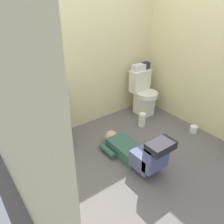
{
  "coord_description": "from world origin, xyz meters",
  "views": [
    {
      "loc": [
        -1.59,
        -1.73,
        1.95
      ],
      "look_at": [
        0.02,
        0.45,
        0.45
      ],
      "focal_mm": 36.69,
      "sensor_mm": 36.0,
      "label": 1
    }
  ],
  "objects": [
    {
      "name": "paper_towel_roll",
      "position": [
        0.62,
        0.46,
        0.11
      ],
      "size": [
        0.11,
        0.11,
        0.22
      ],
      "primitive_type": "cylinder",
      "color": "white",
      "rests_on": "ground_plane"
    },
    {
      "name": "vanity_cabinet",
      "position": [
        -0.87,
        0.72,
        0.42
      ],
      "size": [
        0.6,
        0.53,
        0.82
      ],
      "color": "silver",
      "rests_on": "ground_plane"
    },
    {
      "name": "toilet",
      "position": [
        0.92,
        0.78,
        0.37
      ],
      "size": [
        0.36,
        0.46,
        0.75
      ],
      "color": "silver",
      "rests_on": "ground_plane"
    },
    {
      "name": "bottle_clear",
      "position": [
        -0.77,
        0.84,
        0.88
      ],
      "size": [
        0.04,
        0.04,
        0.12
      ],
      "primitive_type": "cylinder",
      "color": "silver",
      "rests_on": "vanity_cabinet"
    },
    {
      "name": "bottle_amber",
      "position": [
        -0.89,
        0.88,
        0.87
      ],
      "size": [
        0.05,
        0.05,
        0.11
      ],
      "primitive_type": "cylinder",
      "color": "#C18A2E",
      "rests_on": "vanity_cabinet"
    },
    {
      "name": "wall_right",
      "position": [
        1.32,
        0.0,
        1.2
      ],
      "size": [
        0.08,
        2.12,
        2.4
      ],
      "primitive_type": "cube",
      "color": "beige",
      "rests_on": "ground_plane"
    },
    {
      "name": "wall_back",
      "position": [
        0.0,
        1.1,
        1.2
      ],
      "size": [
        2.73,
        0.08,
        2.4
      ],
      "primitive_type": "cube",
      "color": "beige",
      "rests_on": "ground_plane"
    },
    {
      "name": "soap_dispenser",
      "position": [
        -1.06,
        0.85,
        0.89
      ],
      "size": [
        0.06,
        0.06,
        0.17
      ],
      "color": "#40965F",
      "rests_on": "vanity_cabinet"
    },
    {
      "name": "bottle_green",
      "position": [
        -0.98,
        0.79,
        0.88
      ],
      "size": [
        0.04,
        0.04,
        0.13
      ],
      "primitive_type": "cylinder",
      "color": "green",
      "rests_on": "vanity_cabinet"
    },
    {
      "name": "bottle_white",
      "position": [
        -0.83,
        0.83,
        0.88
      ],
      "size": [
        0.05,
        0.05,
        0.12
      ],
      "primitive_type": "cylinder",
      "color": "white",
      "rests_on": "vanity_cabinet"
    },
    {
      "name": "faucet",
      "position": [
        -0.87,
        0.87,
        0.87
      ],
      "size": [
        0.02,
        0.02,
        0.1
      ],
      "primitive_type": "cylinder",
      "color": "silver",
      "rests_on": "vanity_cabinet"
    },
    {
      "name": "toiletry_bag",
      "position": [
        1.02,
        0.87,
        0.81
      ],
      "size": [
        0.12,
        0.09,
        0.11
      ],
      "primitive_type": "cube",
      "color": "#26262D",
      "rests_on": "toilet"
    },
    {
      "name": "wall_left",
      "position": [
        -1.32,
        0.0,
        1.2
      ],
      "size": [
        0.08,
        2.12,
        2.4
      ],
      "primitive_type": "cube",
      "color": "beige",
      "rests_on": "ground_plane"
    },
    {
      "name": "toilet_paper_roll",
      "position": [
        1.12,
        -0.14,
        0.05
      ],
      "size": [
        0.11,
        0.11,
        0.1
      ],
      "primitive_type": "cylinder",
      "color": "white",
      "rests_on": "ground_plane"
    },
    {
      "name": "tissue_box",
      "position": [
        0.87,
        0.87,
        0.8
      ],
      "size": [
        0.22,
        0.11,
        0.1
      ],
      "primitive_type": "cube",
      "color": "silver",
      "rests_on": "toilet"
    },
    {
      "name": "ground_plane",
      "position": [
        0.0,
        0.0,
        -0.02
      ],
      "size": [
        3.07,
        3.12,
        0.04
      ],
      "primitive_type": "cube",
      "color": "#615C5C"
    },
    {
      "name": "person_plumber",
      "position": [
        -0.04,
        -0.13,
        0.18
      ],
      "size": [
        0.38,
        1.06,
        0.52
      ],
      "color": "#33594C",
      "rests_on": "ground_plane"
    }
  ]
}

